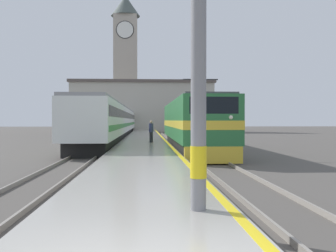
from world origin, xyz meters
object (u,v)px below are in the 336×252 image
object	(u,v)px
catenary_mast	(202,1)
person_on_platform	(151,131)
locomotive_train	(192,125)
passenger_train	(116,122)
clock_tower	(126,59)

from	to	relation	value
catenary_mast	person_on_platform	world-z (taller)	catenary_mast
locomotive_train	person_on_platform	size ratio (longest dim) A/B	11.04
locomotive_train	catenary_mast	distance (m)	20.18
passenger_train	clock_tower	world-z (taller)	clock_tower
catenary_mast	clock_tower	bearing A→B (deg)	94.00
passenger_train	person_on_platform	bearing A→B (deg)	-75.97
passenger_train	catenary_mast	size ratio (longest dim) A/B	6.17
passenger_train	person_on_platform	distance (m)	15.93
locomotive_train	passenger_train	xyz separation A→B (m)	(-6.63, 18.02, 0.14)
catenary_mast	clock_tower	distance (m)	75.55
passenger_train	catenary_mast	world-z (taller)	catenary_mast
catenary_mast	person_on_platform	bearing A→B (deg)	91.64
locomotive_train	catenary_mast	world-z (taller)	catenary_mast
catenary_mast	clock_tower	size ratio (longest dim) A/B	0.28
catenary_mast	person_on_platform	distance (m)	22.70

